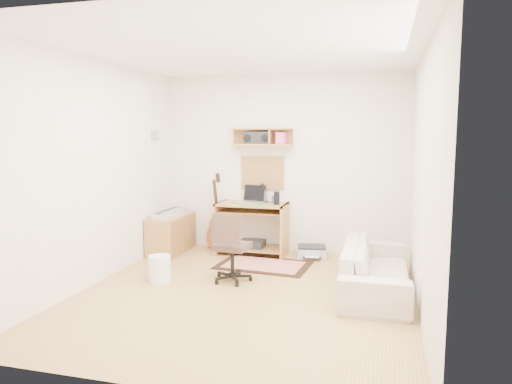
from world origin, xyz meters
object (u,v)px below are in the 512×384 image
(sofa, at_px, (376,260))
(task_chair, at_px, (232,246))
(desk, at_px, (252,229))
(printer, at_px, (312,251))
(cabinet, at_px, (171,234))

(sofa, bearing_deg, task_chair, 93.19)
(desk, xyz_separation_m, task_chair, (0.12, -1.30, 0.05))
(desk, xyz_separation_m, sofa, (1.77, -1.21, -0.02))
(desk, relative_size, printer, 2.47)
(desk, bearing_deg, cabinet, -170.37)
(task_chair, xyz_separation_m, cabinet, (-1.31, 1.10, -0.15))
(cabinet, xyz_separation_m, printer, (2.06, 0.25, -0.19))
(printer, bearing_deg, task_chair, -128.77)
(task_chair, distance_m, printer, 1.58)
(desk, relative_size, task_chair, 1.18)
(task_chair, bearing_deg, desk, 99.37)
(desk, distance_m, printer, 0.91)
(printer, xyz_separation_m, sofa, (0.90, -1.25, 0.27))
(desk, height_order, cabinet, desk)
(task_chair, distance_m, sofa, 1.66)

